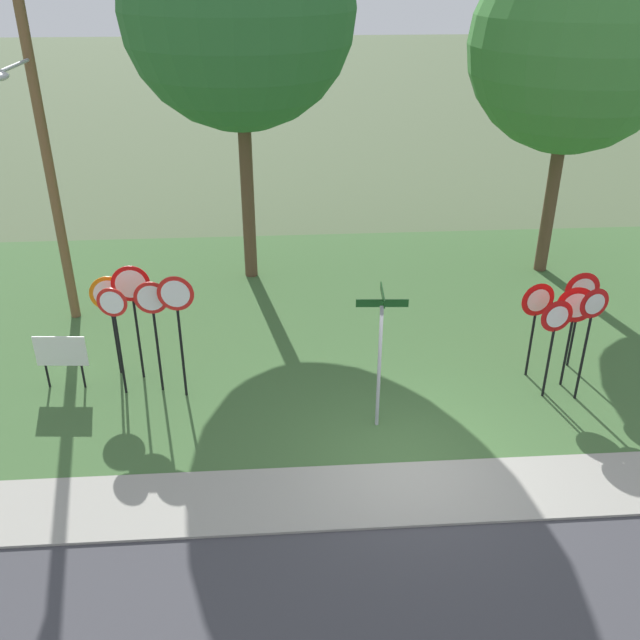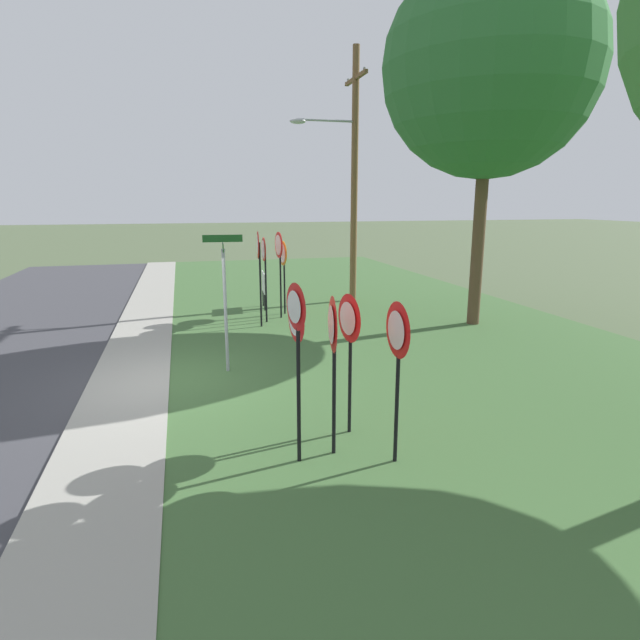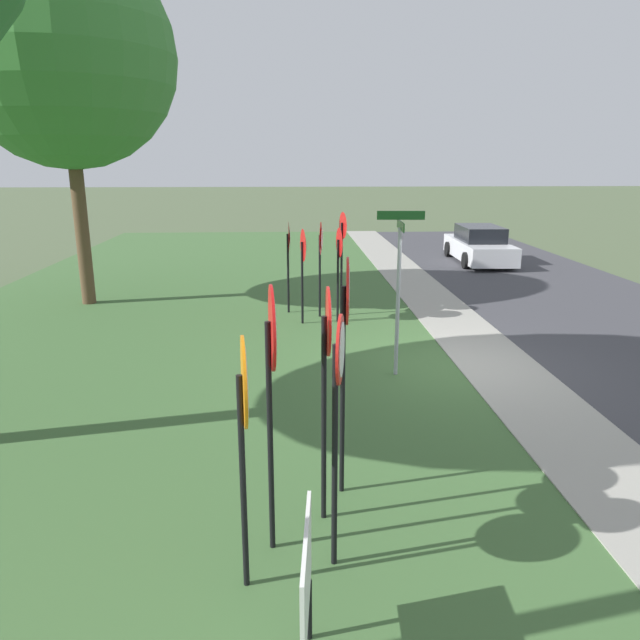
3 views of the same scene
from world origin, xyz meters
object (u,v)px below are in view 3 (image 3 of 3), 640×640
Objects in this scene: stop_sign_near_right at (272,361)px; yield_sign_near_left at (321,246)px; yield_sign_far_left at (289,245)px; yield_sign_center at (339,253)px; stop_sign_near_left at (338,392)px; yield_sign_near_right at (343,240)px; notice_board at (306,583)px; parked_sedan_distant at (479,246)px; stop_sign_far_center at (327,355)px; yield_sign_far_right at (303,254)px; street_name_post at (399,280)px; stop_sign_far_right at (346,325)px; stop_sign_far_left at (244,410)px; oak_tree_right at (64,56)px.

yield_sign_near_left is (9.13, -0.95, -0.23)m from stop_sign_near_right.
yield_sign_center is (-1.01, -1.18, -0.05)m from yield_sign_far_left.
stop_sign_near_left is 1.06× the size of yield_sign_near_left.
stop_sign_near_left is 0.92× the size of stop_sign_near_right.
notice_board is at bearing 162.18° from yield_sign_near_right.
stop_sign_far_center is at bearing 159.41° from parked_sedan_distant.
stop_sign_near_left reaches higher than yield_sign_near_left.
stop_sign_far_center is (0.77, 0.05, 0.09)m from stop_sign_near_left.
parked_sedan_distant is at bearing -47.67° from yield_sign_far_right.
street_name_post is at bearing -158.98° from yield_sign_far_left.
stop_sign_far_right is 7.50m from yield_sign_far_right.
stop_sign_near_left is 9.55m from yield_sign_near_right.
stop_sign_far_right is 1.20× the size of yield_sign_far_left.
stop_sign_near_right is 9.60m from yield_sign_far_left.
stop_sign_near_left is at bearing 167.20° from yield_sign_center.
stop_sign_far_center reaches higher than notice_board.
yield_sign_near_left reaches higher than yield_sign_far_right.
yield_sign_center is at bearing -1.70° from notice_board.
stop_sign_far_left is at bearing 166.45° from yield_sign_far_right.
oak_tree_right reaches higher than stop_sign_near_right.
stop_sign_near_right is 0.92× the size of street_name_post.
yield_sign_near_right is 10.94m from notice_board.
street_name_post is at bearing -13.25° from stop_sign_far_right.
stop_sign_far_left is at bearing -179.47° from yield_sign_near_left.
stop_sign_near_right is at bearing -154.03° from oak_tree_right.
yield_sign_near_right is at bearing 11.58° from street_name_post.
stop_sign_far_left is at bearing 29.43° from notice_board.
stop_sign_far_left is 1.88m from stop_sign_far_right.
notice_board is 20.10m from parked_sedan_distant.
street_name_post is at bearing -176.64° from yield_sign_center.
stop_sign_near_right is 1.20× the size of yield_sign_far_right.
stop_sign_near_right is 0.97× the size of stop_sign_far_right.
stop_sign_near_left is at bearing 163.25° from yield_sign_near_right.
stop_sign_near_left reaches higher than stop_sign_far_left.
stop_sign_near_right is at bearing 167.66° from yield_sign_far_right.
yield_sign_center is 0.49× the size of parked_sedan_distant.
yield_sign_near_right is at bearing -2.06° from notice_board.
parked_sedan_distant is (16.16, -6.67, -1.42)m from stop_sign_far_right.
yield_sign_far_left is 0.79× the size of street_name_post.
oak_tree_right is at bearing 118.10° from parked_sedan_distant.
yield_sign_near_right reaches higher than stop_sign_far_left.
parked_sedan_distant is (12.26, -5.37, -1.15)m from street_name_post.
street_name_post is (-4.32, -0.60, -0.15)m from yield_sign_near_right.
stop_sign_near_left is 1.64m from notice_board.
yield_sign_center is 8.41m from oak_tree_right.
stop_sign_near_left is 0.78m from stop_sign_far_center.
street_name_post is (4.92, -2.08, -0.23)m from stop_sign_near_right.
notice_board is (-2.08, 0.27, -1.03)m from stop_sign_far_center.
stop_sign_near_right is at bearing 159.46° from yield_sign_near_right.
oak_tree_right is (2.32, 6.66, 4.59)m from yield_sign_center.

